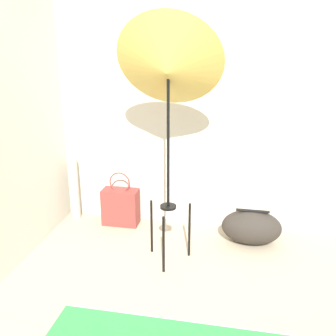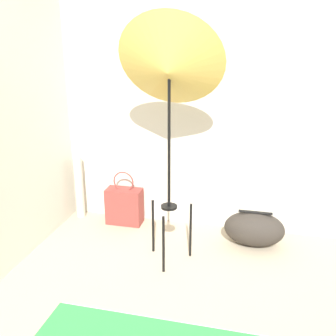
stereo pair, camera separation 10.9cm
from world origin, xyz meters
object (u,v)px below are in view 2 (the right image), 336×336
Objects in this scene: tote_bag at (124,206)px; duffel_bag at (254,229)px; photo_umbrella at (169,69)px; paper_roll at (79,187)px.

tote_bag is 1.02× the size of duffel_bag.
photo_umbrella is 3.05× the size of paper_roll.
photo_umbrella is 1.67m from paper_roll.
photo_umbrella is at bearing -28.80° from paper_roll.
paper_roll reaches higher than tote_bag.
paper_roll is (-0.47, 0.03, 0.13)m from tote_bag.
photo_umbrella reaches higher than paper_roll.
tote_bag is at bearing 136.50° from photo_umbrella.
tote_bag is 0.85× the size of paper_roll.
photo_umbrella is 3.69× the size of duffel_bag.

